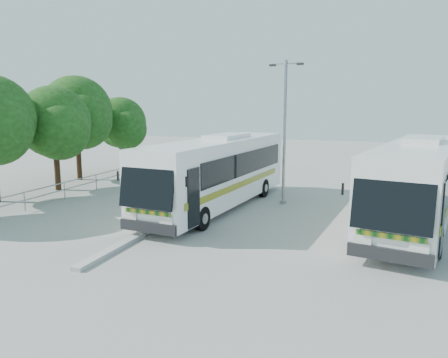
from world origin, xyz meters
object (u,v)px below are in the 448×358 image
at_px(lamppost, 285,126).
at_px(coach_adjacent, 418,181).
at_px(tree_far_c, 55,122).
at_px(tree_far_d, 77,112).
at_px(coach_main, 218,171).
at_px(tree_far_e, 121,123).

bearing_deg(lamppost, coach_adjacent, -9.00).
distance_m(tree_far_c, tree_far_d, 3.93).
bearing_deg(coach_main, tree_far_c, 179.76).
bearing_deg(lamppost, tree_far_d, -179.89).
bearing_deg(tree_far_e, tree_far_d, -98.63).
relative_size(tree_far_c, lamppost, 0.85).
bearing_deg(tree_far_d, tree_far_e, 81.37).
height_order(tree_far_e, coach_main, tree_far_e).
bearing_deg(coach_main, lamppost, 40.01).
bearing_deg(coach_main, tree_far_e, 146.96).
relative_size(coach_main, coach_adjacent, 0.97).
xyz_separation_m(tree_far_d, lamppost, (15.31, -2.87, -0.63)).
height_order(tree_far_d, coach_main, tree_far_d).
height_order(tree_far_c, lamppost, lamppost).
distance_m(coach_adjacent, lamppost, 7.18).
distance_m(tree_far_c, lamppost, 14.15).
distance_m(tree_far_c, coach_main, 11.42).
relative_size(tree_far_e, lamppost, 0.78).
bearing_deg(coach_main, tree_far_d, 164.21).
xyz_separation_m(tree_far_c, tree_far_e, (-0.51, 8.20, -0.37)).
relative_size(tree_far_c, coach_main, 0.50).
xyz_separation_m(tree_far_e, coach_adjacent, (21.06, -9.68, -1.89)).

